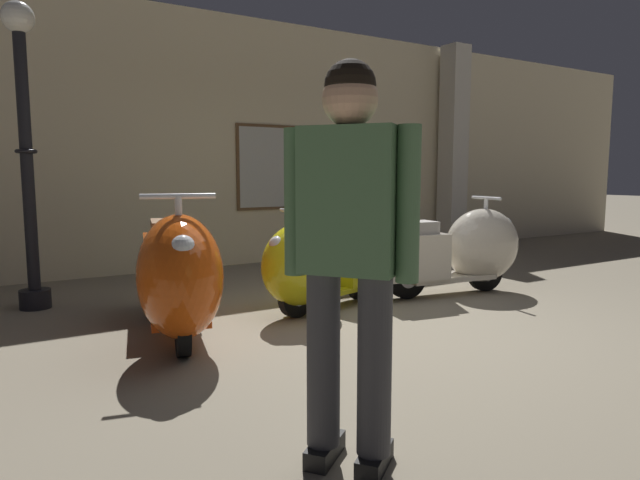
# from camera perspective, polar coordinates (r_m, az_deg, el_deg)

# --- Properties ---
(ground_plane) EXTENTS (60.00, 60.00, 0.00)m
(ground_plane) POSITION_cam_1_polar(r_m,az_deg,el_deg) (4.68, 7.63, -8.96)
(ground_plane) COLOR gray
(showroom_back_wall) EXTENTS (18.00, 0.63, 3.39)m
(showroom_back_wall) POSITION_cam_1_polar(r_m,az_deg,el_deg) (7.86, -9.15, 9.86)
(showroom_back_wall) COLOR beige
(showroom_back_wall) RESTS_ON ground
(scooter_0) EXTENTS (0.94, 1.93, 1.14)m
(scooter_0) POSITION_cam_1_polar(r_m,az_deg,el_deg) (4.29, -14.50, -3.44)
(scooter_0) COLOR black
(scooter_0) RESTS_ON ground
(scooter_1) EXTENTS (1.63, 0.86, 0.96)m
(scooter_1) POSITION_cam_1_polar(r_m,az_deg,el_deg) (5.10, -0.05, -2.53)
(scooter_1) COLOR black
(scooter_1) RESTS_ON ground
(scooter_2) EXTENTS (1.74, 0.74, 1.03)m
(scooter_2) POSITION_cam_1_polar(r_m,az_deg,el_deg) (6.04, 14.36, -0.98)
(scooter_2) COLOR black
(scooter_2) RESTS_ON ground
(lamppost) EXTENTS (0.28, 0.28, 2.80)m
(lamppost) POSITION_cam_1_polar(r_m,az_deg,el_deg) (5.80, -28.08, 8.61)
(lamppost) COLOR black
(lamppost) RESTS_ON ground
(visitor_0) EXTENTS (0.43, 0.48, 1.72)m
(visitor_0) POSITION_cam_1_polar(r_m,az_deg,el_deg) (2.30, 3.04, 0.10)
(visitor_0) COLOR black
(visitor_0) RESTS_ON ground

